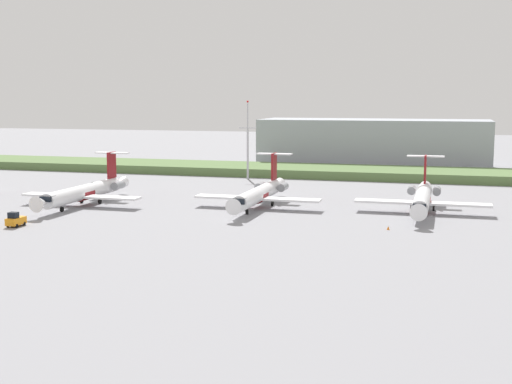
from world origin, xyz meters
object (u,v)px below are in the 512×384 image
object	(u,v)px
regional_jet_second	(85,191)
baggage_tug	(15,220)
regional_jet_fourth	(422,198)
regional_jet_third	(260,193)
antenna_mast	(248,146)
safety_cone_front_marker	(388,228)

from	to	relation	value
regional_jet_second	baggage_tug	bearing A→B (deg)	-88.64
regional_jet_fourth	baggage_tug	xyz separation A→B (m)	(-59.52, -30.72, -1.53)
regional_jet_third	antenna_mast	xyz separation A→B (m)	(-14.32, 40.73, 5.41)
regional_jet_second	regional_jet_third	world-z (taller)	same
regional_jet_second	antenna_mast	size ratio (longest dim) A/B	1.63
regional_jet_third	antenna_mast	distance (m)	43.51
regional_jet_second	antenna_mast	xyz separation A→B (m)	(17.26, 47.01, 5.41)
regional_jet_fourth	baggage_tug	world-z (taller)	regional_jet_fourth
antenna_mast	safety_cone_front_marker	world-z (taller)	antenna_mast
regional_jet_third	baggage_tug	world-z (taller)	regional_jet_third
regional_jet_third	safety_cone_front_marker	xyz separation A→B (m)	(24.20, -15.15, -2.26)
baggage_tug	antenna_mast	bearing A→B (deg)	76.33
safety_cone_front_marker	regional_jet_second	bearing A→B (deg)	170.97
safety_cone_front_marker	regional_jet_fourth	bearing A→B (deg)	76.51
regional_jet_second	regional_jet_fourth	size ratio (longest dim) A/B	1.00
regional_jet_third	regional_jet_second	bearing A→B (deg)	-168.75
regional_jet_second	safety_cone_front_marker	distance (m)	56.53
regional_jet_third	safety_cone_front_marker	world-z (taller)	regional_jet_third
antenna_mast	baggage_tug	distance (m)	71.21
regional_jet_third	baggage_tug	xyz separation A→B (m)	(-31.07, -28.14, -1.53)
regional_jet_third	regional_jet_fourth	bearing A→B (deg)	5.19
antenna_mast	safety_cone_front_marker	xyz separation A→B (m)	(38.52, -55.88, -7.68)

